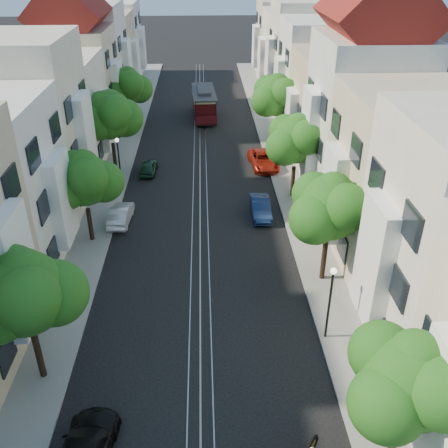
{
  "coord_description": "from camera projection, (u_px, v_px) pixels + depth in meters",
  "views": [
    {
      "loc": [
        0.39,
        -14.8,
        17.52
      ],
      "look_at": [
        1.53,
        11.99,
        2.2
      ],
      "focal_mm": 40.0,
      "sensor_mm": 36.0,
      "label": 1
    }
  ],
  "objects": [
    {
      "name": "tree_w_a",
      "position": [
        25.0,
        295.0,
        20.61
      ],
      "size": [
        4.93,
        4.08,
        6.68
      ],
      "color": "black",
      "rests_on": "ground"
    },
    {
      "name": "ground",
      "position": [
        200.0,
        159.0,
        45.8
      ],
      "size": [
        200.0,
        200.0,
        0.0
      ],
      "primitive_type": "plane",
      "color": "black",
      "rests_on": "ground"
    },
    {
      "name": "sidewalk_east",
      "position": [
        278.0,
        157.0,
        46.04
      ],
      "size": [
        2.5,
        80.0,
        0.12
      ],
      "primitive_type": "cube",
      "color": "gray",
      "rests_on": "ground"
    },
    {
      "name": "parked_car_e_far",
      "position": [
        263.0,
        160.0,
        43.88
      ],
      "size": [
        2.62,
        4.92,
        1.31
      ],
      "primitive_type": "imported",
      "rotation": [
        0.0,
        0.0,
        0.1
      ],
      "color": "maroon",
      "rests_on": "ground"
    },
    {
      "name": "townhouses_west",
      "position": [
        60.0,
        106.0,
        42.77
      ],
      "size": [
        7.75,
        72.0,
        11.76
      ],
      "color": "silver",
      "rests_on": "ground"
    },
    {
      "name": "rail_left",
      "position": [
        194.0,
        159.0,
        45.78
      ],
      "size": [
        0.06,
        80.0,
        0.02
      ],
      "primitive_type": "cube",
      "color": "gray",
      "rests_on": "ground"
    },
    {
      "name": "townhouses_east",
      "position": [
        334.0,
        102.0,
        43.6
      ],
      "size": [
        7.75,
        72.0,
        12.0
      ],
      "color": "beige",
      "rests_on": "ground"
    },
    {
      "name": "tree_e_b",
      "position": [
        331.0,
        209.0,
        27.22
      ],
      "size": [
        4.93,
        4.08,
        6.68
      ],
      "color": "black",
      "rests_on": "ground"
    },
    {
      "name": "tree_e_a",
      "position": [
        411.0,
        383.0,
        16.97
      ],
      "size": [
        4.72,
        3.87,
        6.27
      ],
      "color": "black",
      "rests_on": "ground"
    },
    {
      "name": "parked_car_e_mid",
      "position": [
        261.0,
        208.0,
        36.09
      ],
      "size": [
        1.38,
        3.87,
        1.27
      ],
      "primitive_type": "imported",
      "rotation": [
        0.0,
        0.0,
        -0.01
      ],
      "color": "#0D1E42",
      "rests_on": "ground"
    },
    {
      "name": "parked_car_w_mid",
      "position": [
        121.0,
        214.0,
        35.25
      ],
      "size": [
        1.51,
        3.83,
        1.24
      ],
      "primitive_type": "imported",
      "rotation": [
        0.0,
        0.0,
        3.09
      ],
      "color": "silver",
      "rests_on": "ground"
    },
    {
      "name": "tree_w_d",
      "position": [
        128.0,
        87.0,
        50.18
      ],
      "size": [
        4.84,
        3.99,
        6.52
      ],
      "color": "black",
      "rests_on": "ground"
    },
    {
      "name": "parked_car_w_far",
      "position": [
        149.0,
        167.0,
        42.77
      ],
      "size": [
        1.54,
        3.43,
        1.14
      ],
      "primitive_type": "imported",
      "rotation": [
        0.0,
        0.0,
        3.08
      ],
      "color": "#153622",
      "rests_on": "ground"
    },
    {
      "name": "tree_w_b",
      "position": [
        84.0,
        181.0,
        31.19
      ],
      "size": [
        4.72,
        3.87,
        6.27
      ],
      "color": "black",
      "rests_on": "ground"
    },
    {
      "name": "rail_right",
      "position": [
        206.0,
        159.0,
        45.82
      ],
      "size": [
        0.06,
        80.0,
        0.02
      ],
      "primitive_type": "cube",
      "color": "gray",
      "rests_on": "ground"
    },
    {
      "name": "sidewalk_west",
      "position": [
        121.0,
        160.0,
        45.5
      ],
      "size": [
        2.5,
        80.0,
        0.12
      ],
      "primitive_type": "cube",
      "color": "gray",
      "rests_on": "ground"
    },
    {
      "name": "rail_slot",
      "position": [
        200.0,
        159.0,
        45.8
      ],
      "size": [
        0.06,
        80.0,
        0.02
      ],
      "primitive_type": "cube",
      "color": "gray",
      "rests_on": "ground"
    },
    {
      "name": "lamp_east",
      "position": [
        331.0,
        293.0,
        23.8
      ],
      "size": [
        0.32,
        0.32,
        4.16
      ],
      "color": "black",
      "rests_on": "ground"
    },
    {
      "name": "lamp_west",
      "position": [
        119.0,
        156.0,
        38.95
      ],
      "size": [
        0.32,
        0.32,
        4.16
      ],
      "color": "black",
      "rests_on": "ground"
    },
    {
      "name": "tree_e_c",
      "position": [
        297.0,
        141.0,
        36.83
      ],
      "size": [
        4.84,
        3.99,
        6.52
      ],
      "color": "black",
      "rests_on": "ground"
    },
    {
      "name": "tree_e_d",
      "position": [
        277.0,
        96.0,
        46.24
      ],
      "size": [
        5.01,
        4.16,
        6.85
      ],
      "color": "black",
      "rests_on": "ground"
    },
    {
      "name": "tree_w_c",
      "position": [
        110.0,
        116.0,
        40.4
      ],
      "size": [
        5.13,
        4.28,
        7.09
      ],
      "color": "black",
      "rests_on": "ground"
    },
    {
      "name": "lane_line",
      "position": [
        200.0,
        159.0,
        45.8
      ],
      "size": [
        0.08,
        80.0,
        0.01
      ],
      "primitive_type": "cube",
      "color": "tan",
      "rests_on": "ground"
    },
    {
      "name": "cable_car",
      "position": [
        204.0,
        102.0,
        55.65
      ],
      "size": [
        2.86,
        7.96,
        3.01
      ],
      "rotation": [
        0.0,
        0.0,
        0.05
      ],
      "color": "black",
      "rests_on": "ground"
    }
  ]
}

